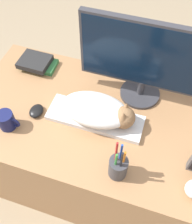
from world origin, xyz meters
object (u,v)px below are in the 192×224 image
object	(u,v)px
cat	(100,111)
computer_mouse	(36,111)
coffee_mug	(7,120)
keyboard	(95,118)
book_stack	(37,63)
monitor	(147,60)
pen_cup	(118,167)

from	to	relation	value
cat	computer_mouse	bearing A→B (deg)	-170.43
cat	coffee_mug	size ratio (longest dim) A/B	3.16
keyboard	book_stack	size ratio (longest dim) A/B	2.29
monitor	coffee_mug	xyz separation A→B (m)	(-0.55, -0.38, -0.20)
monitor	book_stack	size ratio (longest dim) A/B	3.07
monitor	pen_cup	size ratio (longest dim) A/B	2.63
computer_mouse	book_stack	bearing A→B (deg)	115.08
computer_mouse	monitor	bearing A→B (deg)	30.80
keyboard	pen_cup	distance (m)	0.29
coffee_mug	book_stack	distance (m)	0.41
computer_mouse	pen_cup	distance (m)	0.50
coffee_mug	keyboard	bearing A→B (deg)	23.20
monitor	pen_cup	xyz separation A→B (m)	(0.00, -0.45, -0.18)
cat	computer_mouse	distance (m)	0.32
monitor	pen_cup	world-z (taller)	monitor
cat	pen_cup	bearing A→B (deg)	-56.69
keyboard	pen_cup	world-z (taller)	pen_cup
computer_mouse	book_stack	xyz separation A→B (m)	(-0.14, 0.30, 0.01)
monitor	keyboard	bearing A→B (deg)	-127.70
computer_mouse	coffee_mug	distance (m)	0.15
computer_mouse	keyboard	bearing A→B (deg)	10.28
keyboard	coffee_mug	bearing A→B (deg)	-156.80
coffee_mug	pen_cup	xyz separation A→B (m)	(0.55, -0.07, 0.02)
keyboard	pen_cup	bearing A→B (deg)	-53.11
pen_cup	book_stack	size ratio (longest dim) A/B	1.17
pen_cup	book_stack	world-z (taller)	pen_cup
cat	computer_mouse	world-z (taller)	cat
computer_mouse	cat	bearing A→B (deg)	9.57
cat	monitor	xyz separation A→B (m)	(0.15, 0.22, 0.16)
coffee_mug	computer_mouse	bearing A→B (deg)	50.26
keyboard	book_stack	xyz separation A→B (m)	(-0.43, 0.24, 0.02)
keyboard	computer_mouse	size ratio (longest dim) A/B	5.53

